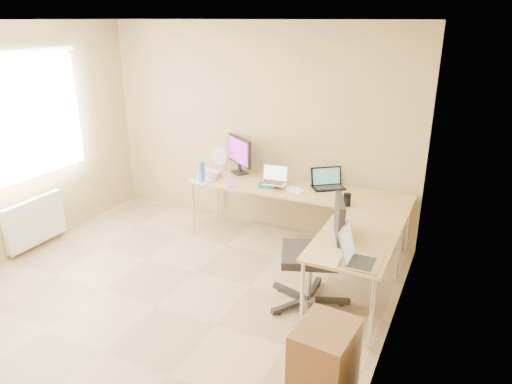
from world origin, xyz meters
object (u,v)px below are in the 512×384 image
at_px(desk_main, 296,216).
at_px(desk_return, 354,272).
at_px(monitor, 239,155).
at_px(laptop_black, 329,179).
at_px(desk_fan, 222,160).
at_px(cabinet, 324,366).
at_px(mug, 215,177).
at_px(laptop_return, 361,251).
at_px(water_bottle, 202,172).
at_px(office_chair, 309,258).
at_px(laptop_center, 273,175).
at_px(keyboard, 288,187).

height_order(desk_main, desk_return, same).
distance_m(monitor, laptop_black, 1.21).
bearing_deg(desk_return, desk_fan, 150.27).
height_order(desk_fan, cabinet, desk_fan).
xyz_separation_m(desk_return, mug, (-1.98, 0.81, 0.41)).
bearing_deg(desk_main, laptop_return, -53.01).
height_order(water_bottle, laptop_return, laptop_return).
bearing_deg(office_chair, desk_main, 95.85).
bearing_deg(office_chair, water_bottle, 132.42).
distance_m(desk_main, desk_return, 1.40).
distance_m(laptop_center, cabinet, 2.69).
relative_size(desk_main, laptop_center, 8.27).
relative_size(keyboard, laptop_return, 1.22).
distance_m(mug, office_chair, 1.89).
xyz_separation_m(desk_fan, cabinet, (2.24, -2.55, -0.52)).
bearing_deg(laptop_black, desk_return, -97.93).
relative_size(mug, desk_fan, 0.36).
relative_size(laptop_center, cabinet, 0.50).
xyz_separation_m(keyboard, water_bottle, (-1.04, -0.24, 0.11)).
bearing_deg(desk_return, laptop_return, -73.09).
distance_m(laptop_black, office_chair, 1.38).
bearing_deg(laptop_black, laptop_center, 165.00).
distance_m(monitor, keyboard, 0.85).
xyz_separation_m(laptop_center, cabinet, (1.37, -2.26, -0.52)).
relative_size(laptop_center, laptop_black, 0.86).
xyz_separation_m(mug, desk_fan, (-0.12, 0.39, 0.10)).
distance_m(laptop_center, office_chair, 1.42).
distance_m(monitor, desk_fan, 0.28).
height_order(monitor, office_chair, monitor).
height_order(desk_return, laptop_black, laptop_black).
bearing_deg(monitor, laptop_return, -5.13).
height_order(desk_return, office_chair, office_chair).
xyz_separation_m(monitor, mug, (-0.14, -0.39, -0.19)).
relative_size(desk_main, laptop_return, 7.13).
bearing_deg(cabinet, office_chair, 119.35).
xyz_separation_m(desk_main, monitor, (-0.87, 0.20, 0.60)).
distance_m(mug, water_bottle, 0.18).
xyz_separation_m(keyboard, desk_fan, (-1.04, 0.26, 0.14)).
height_order(keyboard, desk_fan, desk_fan).
bearing_deg(laptop_return, laptop_center, 44.51).
relative_size(keyboard, desk_fan, 1.53).
distance_m(desk_main, keyboard, 0.39).
bearing_deg(water_bottle, desk_return, -18.49).
relative_size(laptop_return, cabinet, 0.58).
bearing_deg(keyboard, office_chair, -40.20).
distance_m(keyboard, office_chair, 1.31).
bearing_deg(laptop_center, cabinet, -64.50).
xyz_separation_m(monitor, office_chair, (1.45, -1.37, -0.47)).
bearing_deg(mug, desk_fan, 107.20).
relative_size(desk_return, desk_fan, 4.38).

